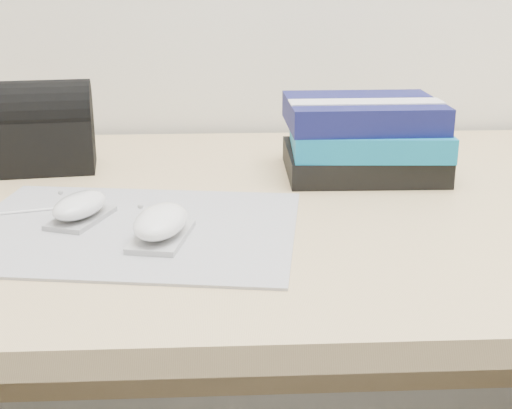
{
  "coord_description": "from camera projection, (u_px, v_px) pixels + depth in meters",
  "views": [
    {
      "loc": [
        -0.12,
        0.65,
        1.03
      ],
      "look_at": [
        -0.08,
        1.43,
        0.77
      ],
      "focal_mm": 50.0,
      "sensor_mm": 36.0,
      "label": 1
    }
  ],
  "objects": [
    {
      "name": "mousepad",
      "position": [
        131.0,
        229.0,
        0.86
      ],
      "size": [
        0.43,
        0.36,
        0.0
      ],
      "primitive_type": "cube",
      "rotation": [
        0.0,
        0.0,
        -0.14
      ],
      "color": "gray",
      "rests_on": "desk"
    },
    {
      "name": "pouch",
      "position": [
        45.0,
        127.0,
        1.09
      ],
      "size": [
        0.16,
        0.12,
        0.14
      ],
      "color": "black",
      "rests_on": "desk"
    },
    {
      "name": "mouse_front",
      "position": [
        161.0,
        224.0,
        0.81
      ],
      "size": [
        0.08,
        0.11,
        0.04
      ],
      "color": "#B0B1B3",
      "rests_on": "mousepad"
    },
    {
      "name": "desk",
      "position": [
        303.0,
        327.0,
        1.11
      ],
      "size": [
        1.6,
        0.8,
        0.73
      ],
      "color": "tan",
      "rests_on": "ground"
    },
    {
      "name": "book_stack",
      "position": [
        364.0,
        137.0,
        1.07
      ],
      "size": [
        0.24,
        0.19,
        0.11
      ],
      "color": "black",
      "rests_on": "desk"
    },
    {
      "name": "mouse_rear",
      "position": [
        80.0,
        207.0,
        0.87
      ],
      "size": [
        0.08,
        0.1,
        0.04
      ],
      "color": "#9B9B9D",
      "rests_on": "mousepad"
    }
  ]
}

